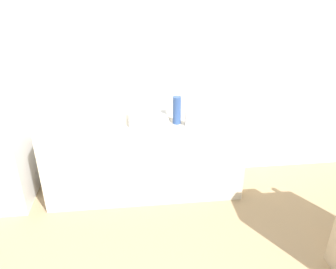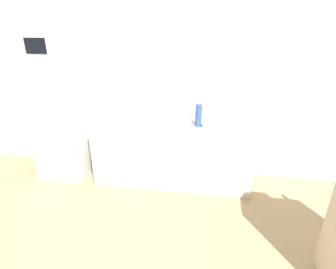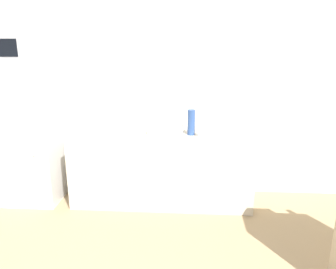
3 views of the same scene
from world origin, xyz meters
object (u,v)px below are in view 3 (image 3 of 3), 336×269
at_px(microwave, 18,47).
at_px(bottle_tall, 191,122).
at_px(bottle_short, 201,130).
at_px(refrigerator, 29,134).

distance_m(microwave, bottle_tall, 2.06).
height_order(microwave, bottle_short, microwave).
relative_size(refrigerator, bottle_tall, 5.82).
relative_size(refrigerator, bottle_short, 10.07).
distance_m(refrigerator, microwave, 0.98).
xyz_separation_m(refrigerator, bottle_tall, (1.90, -0.07, 0.18)).
xyz_separation_m(bottle_tall, bottle_short, (0.11, -0.08, -0.06)).
relative_size(microwave, bottle_tall, 1.74).
xyz_separation_m(microwave, bottle_tall, (1.90, -0.06, -0.79)).
bearing_deg(refrigerator, bottle_short, -4.05).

